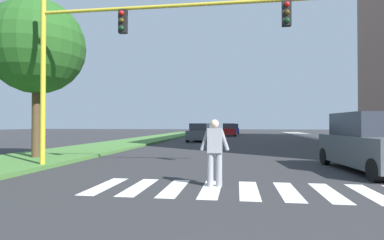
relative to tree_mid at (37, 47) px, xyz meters
The scene contains 11 objects.
ground_plane 20.09m from the tree_mid, 62.78° to the left, with size 140.00×140.00×0.00m, color #2D2D30.
crosswalk 11.30m from the tree_mid, 28.74° to the right, with size 7.65×2.20×0.01m.
median_strip 16.07m from the tree_mid, 90.37° to the left, with size 4.36×64.00×0.15m, color #477A38.
tree_mid is the anchor object (origin of this frame).
sidewalk_right 24.23m from the tree_mid, 40.20° to the left, with size 3.00×64.00×0.15m, color #9E9991.
traffic_light_gantry 5.30m from the tree_mid, 24.74° to the right, with size 10.00×0.30×6.00m.
pedestrian_performer 10.10m from the tree_mid, 29.42° to the right, with size 0.75×0.28×1.69m.
suv_crossing 13.72m from the tree_mid, ahead, with size 2.32×4.74×1.97m.
sedan_midblock 17.32m from the tree_mid, 71.77° to the left, with size 2.08×4.29×1.65m.
sedan_distant 31.17m from the tree_mid, 75.98° to the left, with size 2.04×4.61×1.70m.
sedan_far_horizon 41.13m from the tree_mid, 78.67° to the left, with size 1.86×4.18×1.68m.
Camera 1 is at (-0.27, 0.23, 1.57)m, focal length 29.28 mm.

